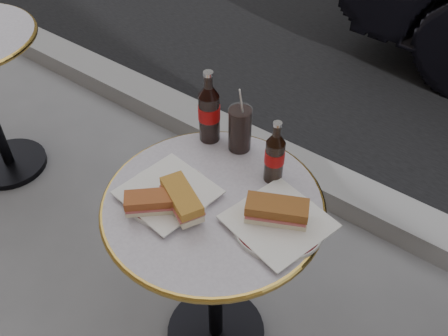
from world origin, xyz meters
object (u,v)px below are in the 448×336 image
Objects in this scene: plate_left at (168,194)px; bistro_table at (215,278)px; plate_right at (278,223)px; cola_bottle_right at (275,152)px; cola_bottle_left at (209,107)px; cola_glass at (240,129)px.

bistro_table is at bearing 27.90° from plate_left.
plate_right is at bearing 17.49° from plate_left.
plate_left is (-0.11, -0.06, 0.37)m from bistro_table.
cola_bottle_right reaches higher than bistro_table.
bistro_table is at bearing -115.14° from cola_bottle_right.
cola_bottle_left is at bearing 103.33° from plate_left.
plate_left is 1.62× the size of cola_glass.
plate_left is 0.29m from cola_glass.
plate_right is (0.30, 0.09, 0.00)m from plate_left.
cola_bottle_left is (-0.17, 0.21, 0.49)m from bistro_table.
cola_bottle_left is at bearing -169.33° from cola_glass.
bistro_table is 0.39m from plate_left.
bistro_table is 0.56m from cola_bottle_left.
cola_bottle_left is at bearing 130.12° from bistro_table.
bistro_table is 0.51m from cola_bottle_right.
cola_glass is at bearing 108.05° from bistro_table.
cola_bottle_left reaches higher than bistro_table.
bistro_table is at bearing -169.31° from plate_right.
plate_right is 1.66× the size of cola_glass.
plate_left is 0.32m from cola_bottle_right.
cola_bottle_right is at bearing -7.28° from cola_bottle_left.
plate_right is at bearing 10.69° from bistro_table.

